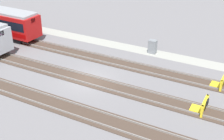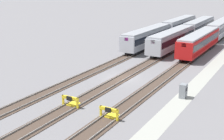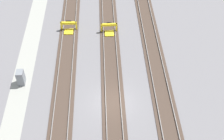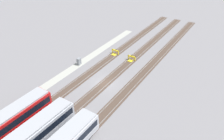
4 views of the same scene
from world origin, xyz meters
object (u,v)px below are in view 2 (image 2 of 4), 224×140
object	(u,v)px
bumper_stop_nearest_track	(110,113)
subway_car_back_row_leftmost	(172,39)
bumper_stop_near_inner_track	(72,102)
electrical_cabinet	(183,91)
subway_car_front_row_centre	(199,42)
subway_car_front_row_right_inner	(221,28)
subway_car_front_row_leftmost	(148,37)
subway_car_front_row_left_inner	(179,25)
subway_car_front_row_rightmost	(199,27)

from	to	relation	value
bumper_stop_nearest_track	subway_car_back_row_leftmost	bearing A→B (deg)	8.96
subway_car_back_row_leftmost	bumper_stop_near_inner_track	xyz separation A→B (m)	(-30.86, -0.03, -1.53)
bumper_stop_nearest_track	electrical_cabinet	xyz separation A→B (m)	(8.60, -4.33, 0.29)
subway_car_front_row_centre	subway_car_front_row_right_inner	distance (m)	18.99
subway_car_front_row_leftmost	subway_car_front_row_centre	xyz separation A→B (m)	(0.00, -9.84, 0.00)
subway_car_front_row_left_inner	subway_car_front_row_right_inner	bearing A→B (deg)	-90.93
subway_car_back_row_leftmost	subway_car_front_row_rightmost	bearing A→B (deg)	-0.14
subway_car_front_row_left_inner	subway_car_front_row_right_inner	xyz separation A→B (m)	(-0.16, -9.74, 0.00)
subway_car_front_row_right_inner	subway_car_back_row_leftmost	distance (m)	19.60
subway_car_front_row_rightmost	bumper_stop_nearest_track	xyz separation A→B (m)	(-50.07, -4.91, -1.53)
subway_car_front_row_leftmost	electrical_cabinet	bearing A→B (deg)	-148.23
subway_car_front_row_leftmost	bumper_stop_near_inner_track	distance (m)	31.29
bumper_stop_nearest_track	electrical_cabinet	world-z (taller)	electrical_cabinet
subway_car_front_row_leftmost	subway_car_front_row_rightmost	world-z (taller)	same
subway_car_front_row_centre	bumper_stop_nearest_track	world-z (taller)	subway_car_front_row_centre
bumper_stop_nearest_track	electrical_cabinet	distance (m)	9.63
subway_car_front_row_rightmost	electrical_cabinet	distance (m)	42.51
electrical_cabinet	subway_car_front_row_centre	bearing A→B (deg)	10.66
subway_car_back_row_leftmost	bumper_stop_nearest_track	xyz separation A→B (m)	(-31.41, -4.95, -1.53)
subway_car_front_row_rightmost	electrical_cabinet	world-z (taller)	subway_car_front_row_rightmost
subway_car_front_row_centre	subway_car_front_row_rightmost	distance (m)	19.30
subway_car_front_row_rightmost	electrical_cabinet	size ratio (longest dim) A/B	11.26
subway_car_front_row_rightmost	subway_car_back_row_leftmost	distance (m)	18.66
subway_car_front_row_leftmost	bumper_stop_nearest_track	bearing A→B (deg)	-162.67
subway_car_front_row_left_inner	bumper_stop_nearest_track	distance (m)	51.52
subway_car_front_row_left_inner	subway_car_front_row_centre	xyz separation A→B (m)	(-19.14, -9.84, 0.00)
subway_car_front_row_left_inner	subway_car_front_row_centre	world-z (taller)	same
subway_car_front_row_centre	subway_car_front_row_right_inner	bearing A→B (deg)	0.29
subway_car_front_row_leftmost	subway_car_front_row_left_inner	xyz separation A→B (m)	(19.14, -0.00, 0.00)
subway_car_back_row_leftmost	bumper_stop_nearest_track	bearing A→B (deg)	-171.04
subway_car_front_row_rightmost	bumper_stop_nearest_track	world-z (taller)	subway_car_front_row_rightmost
subway_car_front_row_right_inner	electrical_cabinet	bearing A→B (deg)	-174.01
subway_car_front_row_leftmost	subway_car_front_row_left_inner	bearing A→B (deg)	-0.01
subway_car_front_row_centre	bumper_stop_near_inner_track	size ratio (longest dim) A/B	9.00
electrical_cabinet	subway_car_front_row_left_inner	bearing A→B (deg)	18.61
subway_car_front_row_left_inner	subway_car_front_row_rightmost	bearing A→B (deg)	-95.66
subway_car_front_row_left_inner	subway_car_front_row_rightmost	distance (m)	4.92
subway_car_front_row_centre	subway_car_front_row_left_inner	bearing A→B (deg)	27.19
subway_car_front_row_centre	subway_car_front_row_rightmost	bearing A→B (deg)	14.83
subway_car_front_row_centre	bumper_stop_nearest_track	distance (m)	31.45
subway_car_front_row_left_inner	electrical_cabinet	bearing A→B (deg)	-161.39
subway_car_back_row_leftmost	electrical_cabinet	size ratio (longest dim) A/B	11.28
subway_car_front_row_centre	subway_car_front_row_right_inner	size ratio (longest dim) A/B	1.00
subway_car_front_row_rightmost	subway_car_back_row_leftmost	bearing A→B (deg)	179.86
subway_car_front_row_right_inner	subway_car_front_row_leftmost	bearing A→B (deg)	152.83
subway_car_front_row_left_inner	electrical_cabinet	distance (m)	44.29
bumper_stop_nearest_track	subway_car_front_row_centre	bearing A→B (deg)	-0.06
subway_car_front_row_leftmost	subway_car_front_row_left_inner	world-z (taller)	same
bumper_stop_near_inner_track	electrical_cabinet	size ratio (longest dim) A/B	1.25
bumper_stop_nearest_track	electrical_cabinet	size ratio (longest dim) A/B	1.25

